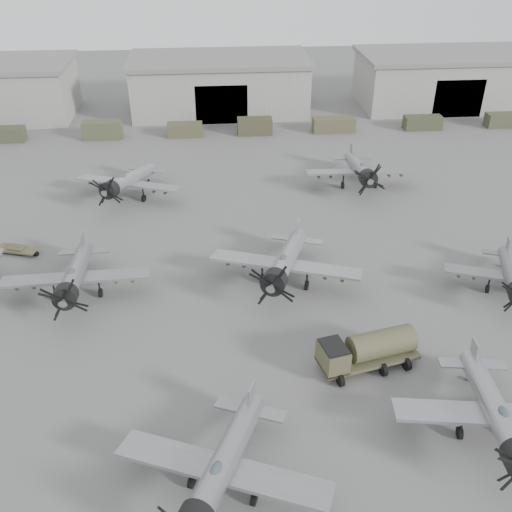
{
  "coord_description": "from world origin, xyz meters",
  "views": [
    {
      "loc": [
        -2.16,
        -32.6,
        29.81
      ],
      "look_at": [
        1.6,
        11.12,
        2.5
      ],
      "focal_mm": 40.0,
      "sensor_mm": 36.0,
      "label": 1
    }
  ],
  "objects": [
    {
      "name": "hangar_center",
      "position": [
        0.0,
        61.96,
        4.37
      ],
      "size": [
        29.0,
        14.8,
        8.7
      ],
      "color": "#ABA9A0",
      "rests_on": "ground"
    },
    {
      "name": "ground",
      "position": [
        0.0,
        0.0,
        0.0
      ],
      "size": [
        220.0,
        220.0,
        0.0
      ],
      "primitive_type": "plane",
      "color": "#5E5E5C",
      "rests_on": "ground"
    },
    {
      "name": "hangar_right",
      "position": [
        38.0,
        61.96,
        4.37
      ],
      "size": [
        29.0,
        14.8,
        8.7
      ],
      "color": "#ABA9A0",
      "rests_on": "ground"
    },
    {
      "name": "aircraft_near_2",
      "position": [
        15.17,
        -8.82,
        2.34
      ],
      "size": [
        12.98,
        11.68,
        5.15
      ],
      "rotation": [
        0.0,
        0.0,
        -0.15
      ],
      "color": "#93959B",
      "rests_on": "ground"
    },
    {
      "name": "aircraft_mid_1",
      "position": [
        -14.32,
        9.37,
        2.34
      ],
      "size": [
        12.82,
        11.54,
        5.14
      ],
      "rotation": [
        0.0,
        0.0,
        0.03
      ],
      "color": "gray",
      "rests_on": "ground"
    },
    {
      "name": "fuel_tanker",
      "position": [
        8.84,
        -1.25,
        1.68
      ],
      "size": [
        7.97,
        4.68,
        2.93
      ],
      "rotation": [
        0.0,
        0.0,
        0.23
      ],
      "color": "#48482F",
      "rests_on": "ground"
    },
    {
      "name": "support_truck_4",
      "position": [
        4.76,
        50.0,
        1.21
      ],
      "size": [
        5.16,
        2.2,
        2.43
      ],
      "primitive_type": "cube",
      "color": "#3B3B27",
      "rests_on": "ground"
    },
    {
      "name": "aircraft_far_0",
      "position": [
        -11.93,
        28.97,
        2.31
      ],
      "size": [
        12.54,
        11.33,
        5.07
      ],
      "rotation": [
        0.0,
        0.0,
        -0.37
      ],
      "color": "#96989E",
      "rests_on": "ground"
    },
    {
      "name": "aircraft_near_1",
      "position": [
        -2.37,
        -11.45,
        2.35
      ],
      "size": [
        12.74,
        11.53,
        5.17
      ],
      "rotation": [
        0.0,
        0.0,
        -0.39
      ],
      "color": "gray",
      "rests_on": "ground"
    },
    {
      "name": "support_truck_6",
      "position": [
        30.66,
        50.0,
        1.0
      ],
      "size": [
        5.73,
        2.2,
        2.01
      ],
      "primitive_type": "cube",
      "color": "#393C27",
      "rests_on": "ground"
    },
    {
      "name": "support_truck_5",
      "position": [
        16.78,
        50.0,
        1.08
      ],
      "size": [
        6.37,
        2.2,
        2.16
      ],
      "primitive_type": "cube",
      "color": "#4A4930",
      "rests_on": "ground"
    },
    {
      "name": "aircraft_far_1",
      "position": [
        15.85,
        29.72,
        2.4
      ],
      "size": [
        13.17,
        11.85,
        5.27
      ],
      "rotation": [
        0.0,
        0.0,
        -0.04
      ],
      "color": "gray",
      "rests_on": "ground"
    },
    {
      "name": "aircraft_mid_2",
      "position": [
        4.02,
        9.69,
        2.5
      ],
      "size": [
        13.64,
        12.3,
        5.49
      ],
      "rotation": [
        0.0,
        0.0,
        -0.34
      ],
      "color": "#999BA1",
      "rests_on": "ground"
    },
    {
      "name": "support_truck_2",
      "position": [
        -17.73,
        50.0,
        1.31
      ],
      "size": [
        5.62,
        2.2,
        2.61
      ],
      "primitive_type": "cube",
      "color": "#42482F",
      "rests_on": "ground"
    },
    {
      "name": "support_truck_7",
      "position": [
        43.44,
        50.0,
        1.04
      ],
      "size": [
        5.25,
        2.2,
        2.08
      ],
      "primitive_type": "cube",
      "color": "#3E412A",
      "rests_on": "ground"
    },
    {
      "name": "support_truck_3",
      "position": [
        -5.69,
        50.0,
        0.98
      ],
      "size": [
        5.19,
        2.2,
        1.96
      ],
      "primitive_type": "cube",
      "color": "#47462E",
      "rests_on": "ground"
    },
    {
      "name": "support_truck_1",
      "position": [
        -31.64,
        50.0,
        1.04
      ],
      "size": [
        5.38,
        2.2,
        2.07
      ],
      "primitive_type": "cube",
      "color": "#3B3E28",
      "rests_on": "ground"
    }
  ]
}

